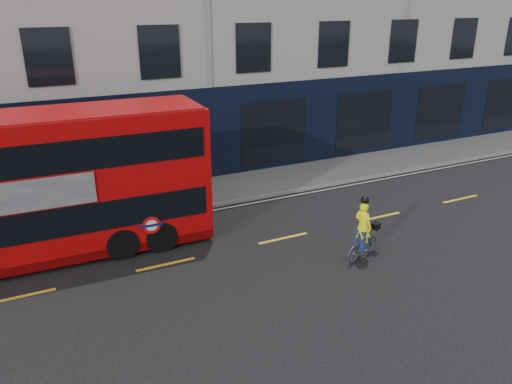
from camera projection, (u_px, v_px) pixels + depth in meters
ground at (307, 258)px, 15.26m from camera, size 120.00×120.00×0.00m
pavement at (225, 188)px, 20.70m from camera, size 60.00×3.00×0.12m
kerb at (240, 201)px, 19.44m from camera, size 60.00×0.12×0.13m
road_edge_line at (243, 205)px, 19.21m from camera, size 58.00×0.10×0.01m
lane_dashes at (283, 238)px, 16.52m from camera, size 58.00×0.12×0.01m
bus at (21, 189)px, 14.45m from camera, size 11.04×2.81×4.42m
cyclist at (363, 237)px, 15.04m from camera, size 1.58×0.93×2.06m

